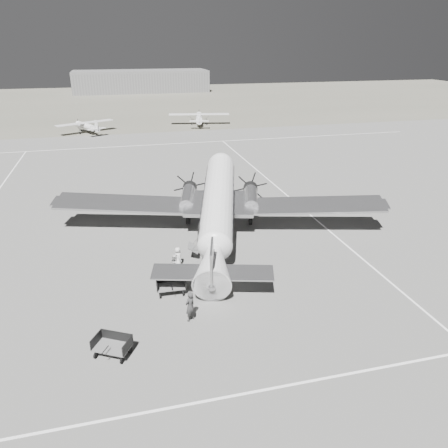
{
  "coord_description": "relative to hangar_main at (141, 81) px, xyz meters",
  "views": [
    {
      "loc": [
        -5.18,
        -28.83,
        15.01
      ],
      "look_at": [
        2.32,
        0.82,
        2.2
      ],
      "focal_mm": 35.0,
      "sensor_mm": 36.0,
      "label": 1
    }
  ],
  "objects": [
    {
      "name": "ground",
      "position": [
        -5.0,
        -120.0,
        -3.3
      ],
      "size": [
        260.0,
        260.0,
        0.0
      ],
      "primitive_type": "plane",
      "color": "#62625F",
      "rests_on": "ground"
    },
    {
      "name": "passenger",
      "position": [
        -6.54,
        -120.91,
        -2.56
      ],
      "size": [
        0.69,
        0.84,
        1.48
      ],
      "primitive_type": "imported",
      "rotation": [
        0.0,
        0.0,
        1.92
      ],
      "color": "silver",
      "rests_on": "ground"
    },
    {
      "name": "light_plane_left",
      "position": [
        -14.68,
        -67.8,
        -2.22
      ],
      "size": [
        13.11,
        12.27,
        2.16
      ],
      "primitive_type": null,
      "rotation": [
        0.0,
        0.0,
        0.48
      ],
      "color": "silver",
      "rests_on": "ground"
    },
    {
      "name": "ramp_agent",
      "position": [
        -6.91,
        -122.23,
        -2.49
      ],
      "size": [
        0.7,
        0.85,
        1.62
      ],
      "primitive_type": "imported",
      "rotation": [
        0.0,
        0.0,
        1.68
      ],
      "color": "beige",
      "rests_on": "ground"
    },
    {
      "name": "grass_infield",
      "position": [
        -5.0,
        -25.0,
        -3.3
      ],
      "size": [
        260.0,
        90.0,
        0.01
      ],
      "primitive_type": "cube",
      "color": "#605D51",
      "rests_on": "ground"
    },
    {
      "name": "taxi_line_near",
      "position": [
        -5.0,
        -134.0,
        -3.29
      ],
      "size": [
        60.0,
        0.15,
        0.01
      ],
      "primitive_type": "cube",
      "color": "white",
      "rests_on": "ground"
    },
    {
      "name": "dc3_airliner",
      "position": [
        -2.68,
        -117.18,
        -0.61
      ],
      "size": [
        32.47,
        26.51,
        5.37
      ],
      "primitive_type": null,
      "rotation": [
        0.0,
        0.0,
        -0.28
      ],
      "color": "#B4B4B7",
      "rests_on": "ground"
    },
    {
      "name": "taxi_line_horizon",
      "position": [
        -5.0,
        -80.0,
        -3.29
      ],
      "size": [
        90.0,
        0.15,
        0.01
      ],
      "primitive_type": "cube",
      "color": "white",
      "rests_on": "ground"
    },
    {
      "name": "ground_crew",
      "position": [
        -6.85,
        -127.69,
        -2.37
      ],
      "size": [
        0.81,
        0.75,
        1.87
      ],
      "primitive_type": "imported",
      "rotation": [
        0.0,
        0.0,
        3.73
      ],
      "color": "#2E2E2E",
      "rests_on": "ground"
    },
    {
      "name": "baggage_cart_far",
      "position": [
        -11.28,
        -129.76,
        -2.75
      ],
      "size": [
        2.37,
        2.15,
        1.1
      ],
      "primitive_type": null,
      "rotation": [
        0.0,
        0.0,
        -0.51
      ],
      "color": "#5A5A5A",
      "rests_on": "ground"
    },
    {
      "name": "baggage_cart_near",
      "position": [
        -7.55,
        -124.48,
        -2.76
      ],
      "size": [
        1.97,
        1.42,
        1.08
      ],
      "primitive_type": null,
      "rotation": [
        0.0,
        0.0,
        -0.04
      ],
      "color": "#5A5A5A",
      "rests_on": "ground"
    },
    {
      "name": "light_plane_right",
      "position": [
        6.17,
        -64.56,
        -2.08
      ],
      "size": [
        13.32,
        11.57,
        2.43
      ],
      "primitive_type": null,
      "rotation": [
        0.0,
        0.0,
        -0.19
      ],
      "color": "silver",
      "rests_on": "ground"
    },
    {
      "name": "taxi_line_right",
      "position": [
        7.0,
        -120.0,
        -3.29
      ],
      "size": [
        0.15,
        80.0,
        0.01
      ],
      "primitive_type": "cube",
      "color": "white",
      "rests_on": "ground"
    },
    {
      "name": "hangar_main",
      "position": [
        0.0,
        0.0,
        0.0
      ],
      "size": [
        42.0,
        14.0,
        6.6
      ],
      "color": "#5F5F5F",
      "rests_on": "ground"
    }
  ]
}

